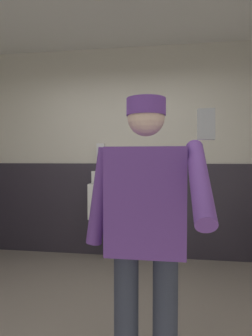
# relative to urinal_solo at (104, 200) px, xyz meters

# --- Properties ---
(wall_back) EXTENTS (4.99, 0.12, 2.80)m
(wall_back) POSITION_rel_urinal_solo_xyz_m (0.29, 0.22, 0.62)
(wall_back) COLOR beige
(wall_back) RESTS_ON ground_plane
(wainscot_band_back) EXTENTS (4.39, 0.03, 1.25)m
(wainscot_band_back) POSITION_rel_urinal_solo_xyz_m (0.29, 0.14, -0.15)
(wainscot_band_back) COLOR #2D2833
(wainscot_band_back) RESTS_ON ground_plane
(urinal_solo) EXTENTS (0.40, 0.34, 1.24)m
(urinal_solo) POSITION_rel_urinal_solo_xyz_m (0.00, 0.00, 0.00)
(urinal_solo) COLOR white
(urinal_solo) RESTS_ON ground_plane
(person) EXTENTS (0.65, 0.60, 1.65)m
(person) POSITION_rel_urinal_solo_xyz_m (0.68, -1.98, 0.19)
(person) COLOR #2D3342
(person) RESTS_ON ground_plane
(cell_phone) EXTENTS (0.06, 0.03, 0.11)m
(cell_phone) POSITION_rel_urinal_solo_xyz_m (0.93, -2.49, 0.67)
(cell_phone) COLOR #A5A8B2
(soap_dispenser) EXTENTS (0.10, 0.07, 0.18)m
(soap_dispenser) POSITION_rel_urinal_solo_xyz_m (-0.07, 0.12, 0.65)
(soap_dispenser) COLOR silver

